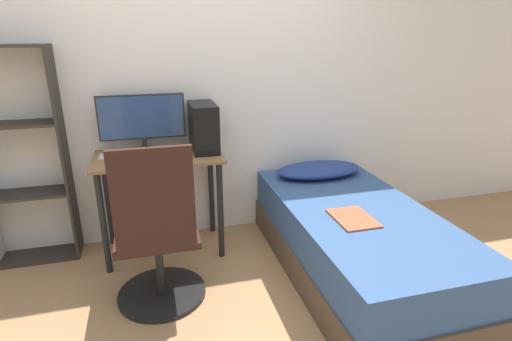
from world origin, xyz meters
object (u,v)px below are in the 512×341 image
bed (355,241)px  monitor (142,120)px  keyboard (149,159)px  pc_tower (203,127)px  office_chair (158,246)px

bed → monitor: (-1.36, 0.81, 0.77)m
bed → monitor: 1.76m
keyboard → pc_tower: size_ratio=1.06×
bed → monitor: size_ratio=2.99×
keyboard → office_chair: bearing=-89.3°
office_chair → bed: (1.33, -0.01, -0.16)m
monitor → keyboard: 0.33m
keyboard → pc_tower: bearing=21.3°
office_chair → monitor: bearing=92.5°
monitor → bed: bearing=-30.7°
monitor → pc_tower: size_ratio=1.68×
office_chair → keyboard: size_ratio=2.70×
monitor → pc_tower: bearing=-11.2°
monitor → pc_tower: (0.44, -0.09, -0.06)m
keyboard → pc_tower: (0.41, 0.16, 0.17)m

